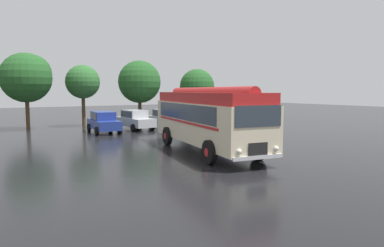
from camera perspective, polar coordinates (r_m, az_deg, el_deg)
ground_plane at (r=18.42m, az=5.71°, el=-4.86°), size 120.00×120.00×0.00m
vintage_bus at (r=18.56m, az=2.48°, el=1.14°), size 4.16×10.36×3.49m
car_near_left at (r=27.73m, az=-14.51°, el=0.24°), size 2.14×4.29×1.66m
car_mid_left at (r=29.37m, az=-9.46°, el=0.63°), size 2.22×4.33×1.66m
car_mid_right at (r=30.34m, az=-4.36°, el=0.84°), size 2.02×4.23×1.66m
car_far_right at (r=31.89m, az=-0.00°, el=1.08°), size 2.21×4.32×1.66m
box_van at (r=32.45m, az=4.31°, el=2.05°), size 2.53×5.85×2.50m
tree_left_of_centre at (r=31.93m, az=-25.69°, el=7.09°), size 4.15×4.14×6.45m
tree_centre at (r=32.82m, az=-17.72°, el=6.59°), size 3.06×3.06×5.64m
tree_right_of_centre at (r=35.32m, az=-8.79°, el=7.05°), size 4.28×4.28×6.33m
tree_far_right at (r=37.67m, az=0.85°, el=6.23°), size 3.79×3.79×5.66m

